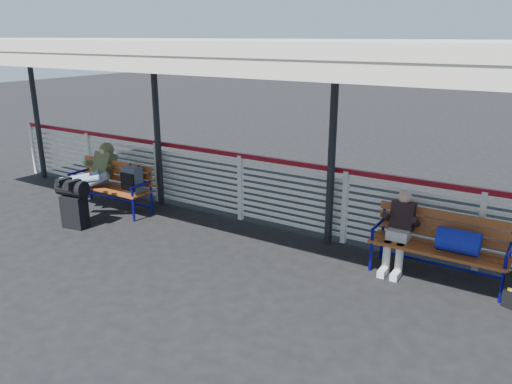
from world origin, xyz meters
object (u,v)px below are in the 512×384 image
Objects in this scene: bench_right at (448,241)px; traveler_man at (90,176)px; bench_left at (119,181)px; companion_person at (399,230)px; luggage_stack at (74,202)px.

traveler_man is at bearing -173.59° from bench_right.
bench_left is 0.51m from traveler_man.
companion_person reaches higher than bench_right.
bench_left reaches higher than luggage_stack.
traveler_man is 5.64m from companion_person.
luggage_stack is 0.48× the size of bench_right.
luggage_stack is 0.53× the size of traveler_man.
bench_right is at bearing 6.41° from traveler_man.
luggage_stack is at bearing -166.78° from bench_right.
bench_right is (5.89, 0.36, -0.02)m from bench_left.
companion_person is at bearing -178.83° from bench_right.
luggage_stack is 0.48× the size of bench_left.
bench_left is 1.57× the size of companion_person.
luggage_stack is at bearing -63.30° from traveler_man.
traveler_man is (-6.26, -0.70, 0.14)m from bench_right.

